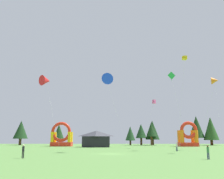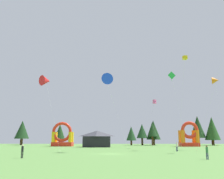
# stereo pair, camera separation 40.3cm
# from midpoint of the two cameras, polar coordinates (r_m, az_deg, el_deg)

# --- Properties ---
(ground_plane) EXTENTS (120.00, 120.00, 0.00)m
(ground_plane) POSITION_cam_midpoint_polar(r_m,az_deg,el_deg) (39.58, -0.45, -14.55)
(ground_plane) COLOR #5B8C42
(kite_yellow_box) EXTENTS (1.19, 7.02, 19.57)m
(kite_yellow_box) POSITION_cam_midpoint_polar(r_m,az_deg,el_deg) (55.52, 16.13, 6.94)
(kite_yellow_box) COLOR yellow
(kite_yellow_box) RESTS_ON ground_plane
(kite_blue_delta) EXTENTS (5.28, 2.41, 13.89)m
(kite_blue_delta) POSITION_cam_midpoint_polar(r_m,az_deg,el_deg) (45.31, -1.55, 2.22)
(kite_blue_delta) COLOR blue
(kite_blue_delta) RESTS_ON ground_plane
(kite_red_delta) EXTENTS (5.25, 4.60, 13.66)m
(kite_red_delta) POSITION_cam_midpoint_polar(r_m,az_deg,el_deg) (46.76, -15.21, 1.97)
(kite_red_delta) COLOR red
(kite_red_delta) RESTS_ON ground_plane
(kite_orange_delta) EXTENTS (2.77, 6.63, 15.45)m
(kite_orange_delta) POSITION_cam_midpoint_polar(r_m,az_deg,el_deg) (58.33, 22.36, 1.92)
(kite_orange_delta) COLOR orange
(kite_orange_delta) RESTS_ON ground_plane
(kite_pink_box) EXTENTS (3.76, 3.07, 11.39)m
(kite_pink_box) POSITION_cam_midpoint_polar(r_m,az_deg,el_deg) (60.38, 9.43, -2.79)
(kite_pink_box) COLOR #EA599E
(kite_pink_box) RESTS_ON ground_plane
(kite_green_diamond) EXTENTS (2.72, 1.90, 15.05)m
(kite_green_diamond) POSITION_cam_midpoint_polar(r_m,az_deg,el_deg) (50.69, 13.24, 2.94)
(kite_green_diamond) COLOR green
(kite_green_diamond) RESTS_ON ground_plane
(person_midfield) EXTENTS (0.33, 0.33, 1.65)m
(person_midfield) POSITION_cam_midpoint_polar(r_m,az_deg,el_deg) (47.76, 14.40, -12.42)
(person_midfield) COLOR navy
(person_midfield) RESTS_ON ground_plane
(person_far_side) EXTENTS (0.39, 0.39, 1.63)m
(person_far_side) POSITION_cam_midpoint_polar(r_m,az_deg,el_deg) (32.88, -20.07, -12.95)
(person_far_side) COLOR black
(person_far_side) RESTS_ON ground_plane
(person_left_edge) EXTENTS (0.39, 0.39, 1.59)m
(person_left_edge) POSITION_cam_midpoint_polar(r_m,az_deg,el_deg) (31.37, 20.83, -13.07)
(person_left_edge) COLOR navy
(person_left_edge) RESTS_ON ground_plane
(inflatable_yellow_castle) EXTENTS (5.07, 4.08, 6.93)m
(inflatable_yellow_castle) POSITION_cam_midpoint_polar(r_m,az_deg,el_deg) (74.57, 16.95, -10.40)
(inflatable_yellow_castle) COLOR red
(inflatable_yellow_castle) RESTS_ON ground_plane
(inflatable_orange_dome) EXTENTS (5.83, 3.66, 6.84)m
(inflatable_orange_dome) POSITION_cam_midpoint_polar(r_m,az_deg,el_deg) (73.71, -11.69, -10.80)
(inflatable_orange_dome) COLOR red
(inflatable_orange_dome) RESTS_ON ground_plane
(festival_tent) EXTENTS (6.98, 4.25, 4.22)m
(festival_tent) POSITION_cam_midpoint_polar(r_m,az_deg,el_deg) (66.38, -3.82, -11.25)
(festival_tent) COLOR black
(festival_tent) RESTS_ON ground_plane
(tree_row_1) EXTENTS (4.80, 4.80, 8.04)m
(tree_row_1) POSITION_cam_midpoint_polar(r_m,az_deg,el_deg) (90.03, -20.33, -8.67)
(tree_row_1) COLOR #4C331E
(tree_row_1) RESTS_ON ground_plane
(tree_row_2) EXTENTS (3.54, 3.54, 6.83)m
(tree_row_2) POSITION_cam_midpoint_polar(r_m,az_deg,el_deg) (85.09, -12.27, -9.46)
(tree_row_2) COLOR #4C331E
(tree_row_2) RESTS_ON ground_plane
(tree_row_3) EXTENTS (3.23, 3.23, 6.07)m
(tree_row_3) POSITION_cam_midpoint_polar(r_m,az_deg,el_deg) (82.33, 4.07, -10.04)
(tree_row_3) COLOR #4C331E
(tree_row_3) RESTS_ON ground_plane
(tree_row_4) EXTENTS (3.64, 3.64, 6.89)m
(tree_row_4) POSITION_cam_midpoint_polar(r_m,az_deg,el_deg) (83.42, 6.55, -9.49)
(tree_row_4) COLOR #4C331E
(tree_row_4) RESTS_ON ground_plane
(tree_row_5) EXTENTS (3.26, 3.26, 7.24)m
(tree_row_5) POSITION_cam_midpoint_polar(r_m,az_deg,el_deg) (82.12, 8.86, -9.11)
(tree_row_5) COLOR #4C331E
(tree_row_5) RESTS_ON ground_plane
(tree_row_6) EXTENTS (4.62, 4.62, 8.08)m
(tree_row_6) POSITION_cam_midpoint_polar(r_m,az_deg,el_deg) (84.61, 9.11, -9.18)
(tree_row_6) COLOR #4C331E
(tree_row_6) RESTS_ON ground_plane
(tree_row_7) EXTENTS (4.94, 4.94, 9.49)m
(tree_row_7) POSITION_cam_midpoint_polar(r_m,az_deg,el_deg) (87.38, 18.70, -8.17)
(tree_row_7) COLOR #4C331E
(tree_row_7) RESTS_ON ground_plane
(tree_row_8) EXTENTS (4.86, 4.86, 9.10)m
(tree_row_8) POSITION_cam_midpoint_polar(r_m,az_deg,el_deg) (88.02, 21.62, -8.34)
(tree_row_8) COLOR #4C331E
(tree_row_8) RESTS_ON ground_plane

